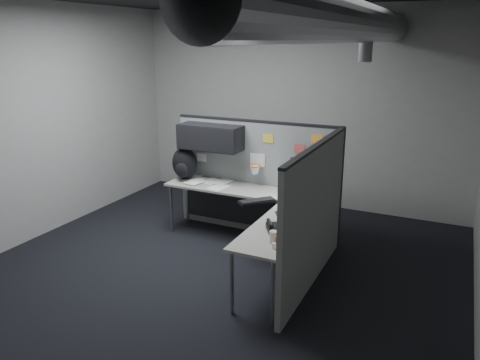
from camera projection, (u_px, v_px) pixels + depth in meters
The scene contains 12 objects.
room at pixel (264, 98), 4.86m from camera, with size 5.62×5.62×3.22m.
partition_back at pixel (243, 165), 6.57m from camera, with size 2.44×0.42×1.63m.
partition_right at pixel (315, 215), 5.19m from camera, with size 0.07×2.23×1.63m.
desk at pixel (254, 206), 6.06m from camera, with size 2.31×2.11×0.73m.
monitor at pixel (309, 180), 5.89m from camera, with size 0.59×0.59×0.50m.
keyboard at pixel (257, 201), 5.82m from camera, with size 0.44×0.47×0.04m.
mouse at pixel (284, 212), 5.46m from camera, with size 0.25×0.23×0.04m.
phone at pixel (276, 227), 4.98m from camera, with size 0.28×0.29×0.10m.
bottles at pixel (278, 244), 4.58m from camera, with size 0.13×0.15×0.08m.
cup at pixel (274, 237), 4.67m from camera, with size 0.09×0.09×0.12m, color beige.
papers at pixel (206, 181), 6.70m from camera, with size 0.84×0.63×0.02m.
backpack at pixel (184, 164), 6.76m from camera, with size 0.40×0.37×0.47m.
Camera 1 is at (2.44, -4.53, 2.68)m, focal length 35.00 mm.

